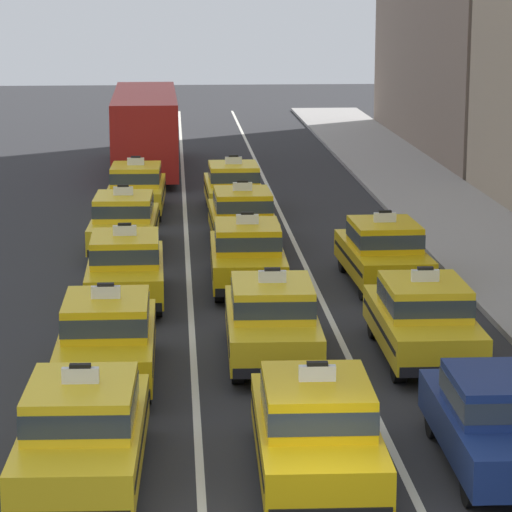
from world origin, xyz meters
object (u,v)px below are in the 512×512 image
taxi_left_third (126,266)px  taxi_right_second (423,317)px  taxi_center_fourth (242,216)px  taxi_left_nearest (83,430)px  taxi_center_nearest (316,427)px  taxi_center_second (272,318)px  taxi_right_third (383,251)px  sedan_right_nearest (499,418)px  taxi_left_fifth (136,188)px  taxi_center_fifth (233,187)px  taxi_center_third (247,254)px  taxi_left_second (107,336)px  taxi_left_fourth (124,221)px  bus_left_sixth (145,127)px

taxi_left_third → taxi_right_second: 8.06m
taxi_center_fourth → taxi_right_second: bearing=-75.1°
taxi_left_nearest → taxi_right_second: (6.48, 6.11, 0.00)m
taxi_center_nearest → taxi_center_second: bearing=91.6°
taxi_right_third → sedan_right_nearest: bearing=-91.1°
taxi_left_fifth → taxi_center_nearest: bearing=-81.7°
taxi_center_second → taxi_center_fifth: bearing=89.9°
taxi_left_fifth → taxi_center_nearest: size_ratio=1.00×
taxi_center_nearest → taxi_right_second: 6.88m
taxi_left_nearest → taxi_left_fifth: 23.01m
taxi_left_fifth → taxi_right_third: (6.56, -10.52, 0.00)m
taxi_center_nearest → sedan_right_nearest: 2.95m
taxi_left_nearest → taxi_center_fourth: same height
taxi_center_third → taxi_right_second: 7.13m
taxi_left_second → taxi_left_nearest: bearing=-91.2°
taxi_left_third → taxi_center_third: same height
taxi_left_third → taxi_right_third: size_ratio=0.99×
taxi_left_fifth → taxi_center_second: same height
taxi_left_fifth → taxi_center_third: bearing=-73.7°
taxi_left_fourth → taxi_center_nearest: (3.58, -17.15, 0.00)m
taxi_left_third → sedan_right_nearest: (6.26, -11.05, -0.03)m
bus_left_sixth → taxi_right_second: size_ratio=2.46×
taxi_center_second → taxi_right_third: size_ratio=1.00×
taxi_center_nearest → taxi_right_second: (2.91, 6.24, 0.00)m
taxi_left_second → bus_left_sixth: size_ratio=0.41×
sedan_right_nearest → taxi_center_fifth: bearing=97.7°
taxi_center_fifth → taxi_left_second: bearing=-100.5°
taxi_center_fourth → sedan_right_nearest: (3.09, -17.42, -0.03)m
taxi_left_nearest → taxi_right_second: same height
taxi_center_fifth → taxi_center_third: bearing=-90.9°
taxi_left_fifth → sedan_right_nearest: 23.70m
taxi_left_fourth → taxi_center_third: size_ratio=1.01×
bus_left_sixth → taxi_left_second: bearing=-90.4°
taxi_center_third → taxi_left_second: bearing=-113.3°
taxi_center_fourth → taxi_center_fifth: same height
taxi_center_nearest → sedan_right_nearest: bearing=5.7°
taxi_left_fourth → sedan_right_nearest: (6.51, -16.85, -0.03)m
taxi_center_second → taxi_center_fifth: same height
taxi_left_fourth → sedan_right_nearest: bearing=-68.9°
taxi_center_nearest → sedan_right_nearest: size_ratio=1.06×
taxi_left_fifth → taxi_center_nearest: 23.38m
taxi_left_second → sedan_right_nearest: size_ratio=1.06×
taxi_center_fifth → taxi_right_third: size_ratio=0.99×
taxi_left_second → taxi_center_nearest: 6.31m
taxi_center_second → taxi_center_third: (-0.13, 6.23, 0.00)m
taxi_right_second → taxi_center_second: bearing=177.7°
taxi_left_third → taxi_center_fourth: same height
taxi_center_nearest → taxi_center_second: (-0.18, 6.36, 0.00)m
taxi_left_fifth → bus_left_sixth: bus_left_sixth is taller
taxi_left_nearest → taxi_left_third: (0.24, 11.22, 0.00)m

